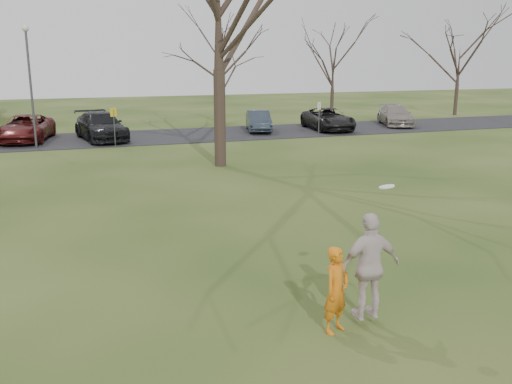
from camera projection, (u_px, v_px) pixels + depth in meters
The scene contains 14 objects.
ground at pixel (324, 318), 10.43m from camera, with size 120.00×120.00×0.00m, color #1E380F.
parking_strip at pixel (145, 137), 33.46m from camera, with size 62.00×6.50×0.04m, color black.
player_defender at pixel (336, 290), 9.75m from camera, with size 0.57×0.38×1.57m, color #CD6910.
car_2 at pixel (26, 128), 31.68m from camera, with size 2.44×5.28×1.47m, color #501312.
car_3 at pixel (101, 126), 32.17m from camera, with size 2.19×5.38×1.56m, color black.
car_5 at pixel (259, 121), 35.81m from camera, with size 1.39×3.97×1.31m, color #29333D.
car_6 at pixel (328, 119), 36.54m from camera, with size 2.33×5.04×1.40m, color black.
car_7 at pixel (396, 115), 38.92m from camera, with size 1.89×4.66×1.35m, color gray.
catching_play at pixel (370, 266), 9.92m from camera, with size 1.16×0.49×2.47m.
lamp_post at pixel (29, 72), 28.38m from camera, with size 0.34×0.34×6.27m.
sign_yellow at pixel (114, 120), 29.74m from camera, with size 0.35×0.35×2.08m.
sign_white at pixel (319, 113), 33.43m from camera, with size 0.35×0.35×2.08m.
big_tree at pixel (218, 1), 23.20m from camera, with size 9.00×9.00×14.00m, color #352821, non-canonical shape.
small_tree_row at pixel (197, 69), 38.55m from camera, with size 55.00×5.90×8.50m.
Camera 1 is at (-4.23, -8.68, 4.77)m, focal length 39.14 mm.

